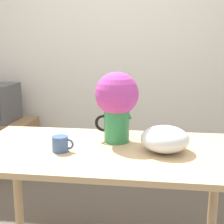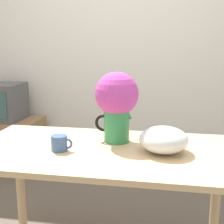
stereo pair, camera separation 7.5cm
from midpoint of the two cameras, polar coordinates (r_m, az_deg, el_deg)
The scene contains 7 objects.
wall_back at distance 3.35m, azimuth 2.42°, elevation 12.24°, with size 8.00×0.05×2.60m.
table at distance 1.73m, azimuth -0.46°, elevation -10.02°, with size 1.44×0.76×0.76m.
flower_vase at distance 1.76m, azimuth 2.10°, elevation 2.00°, with size 0.25×0.25×0.40m.
coffee_mug at distance 1.67m, azimuth -8.29°, elevation -5.66°, with size 0.12×0.09×0.08m.
white_bowl at distance 1.65m, azimuth 10.72°, elevation -4.99°, with size 0.26×0.26×0.14m.
tv_stand at distance 3.54m, azimuth -18.63°, elevation -5.44°, with size 0.79×0.51×0.53m.
tv_set at distance 3.43m, azimuth -19.17°, elevation 1.80°, with size 0.46×0.41×0.38m.
Camera 2 is at (0.49, -1.56, 1.31)m, focal length 50.00 mm.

